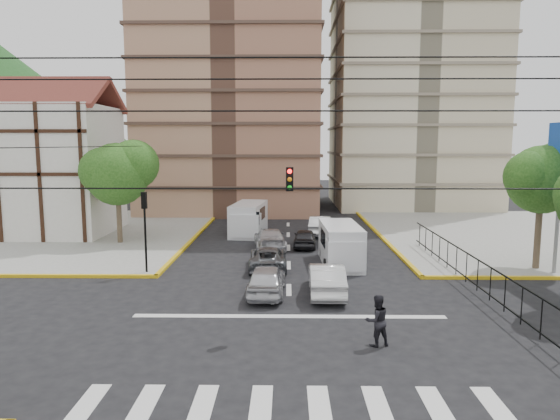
{
  "coord_description": "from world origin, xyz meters",
  "views": [
    {
      "loc": [
        -0.09,
        -18.76,
        7.12
      ],
      "look_at": [
        -0.43,
        4.71,
        4.0
      ],
      "focal_mm": 32.0,
      "sensor_mm": 36.0,
      "label": 1
    }
  ],
  "objects_px": {
    "traffic_light_nw": "(145,218)",
    "car_white_front_right": "(326,279)",
    "car_silver_front_left": "(266,280)",
    "van_left_lane": "(248,220)",
    "pedestrian_crosswalk": "(377,320)",
    "van_right_lane": "(341,246)"
  },
  "relations": [
    {
      "from": "car_silver_front_left",
      "to": "car_white_front_right",
      "type": "relative_size",
      "value": 0.93
    },
    {
      "from": "pedestrian_crosswalk",
      "to": "van_right_lane",
      "type": "bearing_deg",
      "value": -108.75
    },
    {
      "from": "van_right_lane",
      "to": "van_left_lane",
      "type": "xyz_separation_m",
      "value": [
        -6.21,
        9.86,
        0.04
      ]
    },
    {
      "from": "traffic_light_nw",
      "to": "pedestrian_crosswalk",
      "type": "relative_size",
      "value": 2.37
    },
    {
      "from": "car_silver_front_left",
      "to": "van_left_lane",
      "type": "bearing_deg",
      "value": -80.34
    },
    {
      "from": "traffic_light_nw",
      "to": "pedestrian_crosswalk",
      "type": "bearing_deg",
      "value": -41.28
    },
    {
      "from": "van_left_lane",
      "to": "car_white_front_right",
      "type": "xyz_separation_m",
      "value": [
        4.91,
        -15.57,
        -0.45
      ]
    },
    {
      "from": "car_silver_front_left",
      "to": "pedestrian_crosswalk",
      "type": "bearing_deg",
      "value": 127.03
    },
    {
      "from": "van_left_lane",
      "to": "van_right_lane",
      "type": "bearing_deg",
      "value": -50.75
    },
    {
      "from": "van_right_lane",
      "to": "pedestrian_crosswalk",
      "type": "distance_m",
      "value": 11.79
    },
    {
      "from": "traffic_light_nw",
      "to": "van_right_lane",
      "type": "height_order",
      "value": "traffic_light_nw"
    },
    {
      "from": "van_right_lane",
      "to": "traffic_light_nw",
      "type": "bearing_deg",
      "value": -170.87
    },
    {
      "from": "car_silver_front_left",
      "to": "car_white_front_right",
      "type": "distance_m",
      "value": 2.85
    },
    {
      "from": "traffic_light_nw",
      "to": "van_left_lane",
      "type": "distance_m",
      "value": 13.09
    },
    {
      "from": "van_left_lane",
      "to": "pedestrian_crosswalk",
      "type": "distance_m",
      "value": 22.52
    },
    {
      "from": "traffic_light_nw",
      "to": "car_white_front_right",
      "type": "distance_m",
      "value": 10.47
    },
    {
      "from": "van_left_lane",
      "to": "car_silver_front_left",
      "type": "distance_m",
      "value": 15.82
    },
    {
      "from": "traffic_light_nw",
      "to": "van_left_lane",
      "type": "relative_size",
      "value": 0.77
    },
    {
      "from": "traffic_light_nw",
      "to": "car_white_front_right",
      "type": "bearing_deg",
      "value": -20.01
    },
    {
      "from": "car_silver_front_left",
      "to": "car_white_front_right",
      "type": "bearing_deg",
      "value": -175.72
    },
    {
      "from": "van_left_lane",
      "to": "pedestrian_crosswalk",
      "type": "relative_size",
      "value": 3.09
    },
    {
      "from": "car_silver_front_left",
      "to": "pedestrian_crosswalk",
      "type": "xyz_separation_m",
      "value": [
        4.16,
        -5.97,
        0.2
      ]
    }
  ]
}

